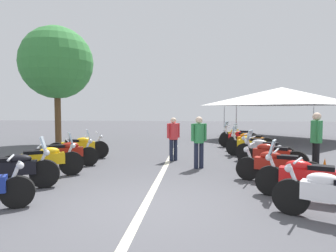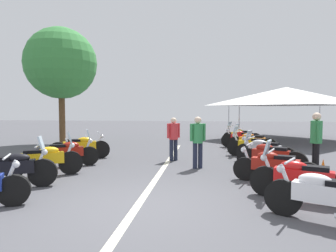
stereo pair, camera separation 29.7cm
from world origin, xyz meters
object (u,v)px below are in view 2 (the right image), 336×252
Objects in this scene: motorcycle_left_row_1 at (11,168)px; motorcycle_right_row_6 at (251,142)px; motorcycle_left_row_2 at (43,160)px; motorcycle_right_row_7 at (242,138)px; traffic_cone_0 at (323,171)px; event_tent at (286,96)px; motorcycle_right_row_0 at (326,196)px; motorcycle_right_row_8 at (241,136)px; motorcycle_right_row_4 at (264,150)px; roadside_tree_0 at (61,64)px; motorcycle_right_row_1 at (302,178)px; bystander_0 at (316,138)px; motorcycle_left_row_3 at (66,152)px; motorcycle_right_row_2 at (274,166)px; bystander_2 at (198,138)px; bystander_1 at (174,136)px; motorcycle_left_row_4 at (80,147)px; motorcycle_right_row_5 at (252,145)px; motorcycle_right_row_3 at (270,156)px.

motorcycle_left_row_1 is 1.02× the size of motorcycle_right_row_6.
motorcycle_left_row_2 is 0.98× the size of motorcycle_right_row_7.
traffic_cone_0 is at bearing -28.88° from motorcycle_left_row_2.
motorcycle_right_row_7 is 0.28× the size of event_tent.
motorcycle_left_row_2 is 6.85m from motorcycle_right_row_0.
motorcycle_right_row_8 is at bearing 32.42° from motorcycle_left_row_1.
motorcycle_right_row_4 is 0.30× the size of roadside_tree_0.
motorcycle_right_row_1 is 1.13× the size of bystander_0.
motorcycle_left_row_3 is 1.03× the size of motorcycle_right_row_6.
bystander_2 is at bearing -19.27° from motorcycle_right_row_2.
motorcycle_right_row_6 is 0.99× the size of motorcycle_right_row_7.
motorcycle_right_row_8 is (7.92, -0.18, 0.02)m from motorcycle_right_row_2.
motorcycle_right_row_8 is 1.22× the size of bystander_1.
motorcycle_right_row_0 is 10.46m from motorcycle_right_row_8.
traffic_cone_0 is at bearing -43.97° from motorcycle_left_row_4.
motorcycle_left_row_3 reaches higher than motorcycle_right_row_0.
motorcycle_right_row_8 reaches higher than motorcycle_right_row_1.
motorcycle_right_row_0 is (-1.31, -6.45, -0.02)m from motorcycle_left_row_1.
motorcycle_right_row_7 is at bearing 29.00° from motorcycle_left_row_1.
motorcycle_left_row_3 is 6.62m from motorcycle_right_row_4.
bystander_0 reaches higher than motorcycle_right_row_5.
motorcycle_right_row_1 is at bearing 119.78° from motorcycle_right_row_2.
roadside_tree_0 is at bearing 14.57° from motorcycle_right_row_6.
motorcycle_right_row_1 is 1.38m from motorcycle_right_row_2.
motorcycle_right_row_0 is at bearing -64.46° from motorcycle_left_row_4.
bystander_1 is (1.50, -3.36, 0.45)m from motorcycle_left_row_3.
motorcycle_left_row_4 is at bearing 65.00° from motorcycle_right_row_8.
motorcycle_right_row_1 is (-2.78, -6.42, 0.01)m from motorcycle_left_row_3.
motorcycle_left_row_4 is at bearing 130.11° from event_tent.
motorcycle_left_row_1 reaches higher than motorcycle_right_row_5.
motorcycle_right_row_7 is at bearing -46.24° from bystander_2.
traffic_cone_0 is (-2.48, -0.95, -0.17)m from motorcycle_right_row_4.
motorcycle_right_row_0 is (-3.96, -6.41, -0.01)m from motorcycle_left_row_3.
motorcycle_right_row_2 is at bearing -154.75° from bystander_2.
motorcycle_right_row_6 is (2.53, 0.01, 0.02)m from motorcycle_right_row_4.
event_tent reaches higher than motorcycle_left_row_1.
motorcycle_right_row_5 is 3.02m from bystander_0.
motorcycle_right_row_3 is at bearing -77.06° from motorcycle_right_row_2.
motorcycle_right_row_2 is 1.06× the size of motorcycle_right_row_3.
motorcycle_right_row_2 reaches higher than traffic_cone_0.
motorcycle_left_row_1 is 4.02m from motorcycle_left_row_4.
bystander_0 reaches higher than motorcycle_right_row_7.
motorcycle_left_row_1 is 6.58m from motorcycle_right_row_0.
motorcycle_right_row_2 is at bearing 109.20° from motorcycle_right_row_3.
motorcycle_right_row_5 is at bearing -107.13° from bystander_1.
motorcycle_right_row_4 reaches higher than motorcycle_right_row_2.
bystander_2 reaches higher than motorcycle_right_row_3.
motorcycle_right_row_4 is at bearing -43.62° from bystander_0.
bystander_2 is (-6.27, 2.13, 0.48)m from motorcycle_right_row_8.
motorcycle_left_row_4 is 1.08× the size of motorcycle_right_row_3.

